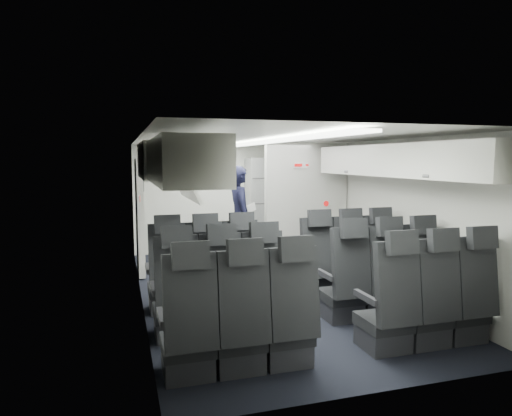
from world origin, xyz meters
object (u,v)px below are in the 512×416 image
seat_row_rear (340,317)px  galley_unit (268,205)px  boarding_door (140,216)px  carry_on_bag (161,165)px  seat_row_front (276,272)px  flight_attendant (240,217)px  seat_row_mid (303,291)px

seat_row_rear → galley_unit: size_ratio=1.75×
seat_row_rear → boarding_door: size_ratio=1.79×
carry_on_bag → galley_unit: bearing=47.8°
boarding_door → carry_on_bag: bearing=-82.6°
seat_row_front → galley_unit: bearing=73.7°
galley_unit → flight_attendant: 1.61m
boarding_door → galley_unit: bearing=24.3°
boarding_door → flight_attendant: boarding_door is taller
carry_on_bag → boarding_door: bearing=95.5°
seat_row_rear → carry_on_bag: (-1.43, 2.25, 1.39)m
seat_row_front → flight_attendant: (0.01, 1.94, 0.48)m
seat_row_mid → carry_on_bag: size_ratio=7.74×
boarding_door → seat_row_mid: bearing=-61.2°
seat_row_mid → carry_on_bag: 2.41m
seat_row_front → boarding_door: (-1.64, 2.09, 0.55)m
seat_row_front → seat_row_rear: bearing=-90.0°
galley_unit → boarding_door: (-2.59, -1.17, 0.00)m
seat_row_mid → boarding_door: size_ratio=1.79×
boarding_door → flight_attendant: size_ratio=1.05×
seat_row_front → seat_row_rear: size_ratio=1.00×
seat_row_rear → carry_on_bag: carry_on_bag is taller
flight_attendant → seat_row_rear: bearing=179.8°
seat_row_front → galley_unit: (0.95, 3.25, 0.55)m
galley_unit → seat_row_rear: bearing=-100.6°
boarding_door → flight_attendant: 1.66m
boarding_door → seat_row_front: bearing=-51.8°
galley_unit → boarding_door: galley_unit is taller
flight_attendant → carry_on_bag: 2.26m
galley_unit → carry_on_bag: carry_on_bag is taller
galley_unit → carry_on_bag: bearing=-130.3°
galley_unit → carry_on_bag: 3.77m
carry_on_bag → seat_row_mid: bearing=-45.4°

